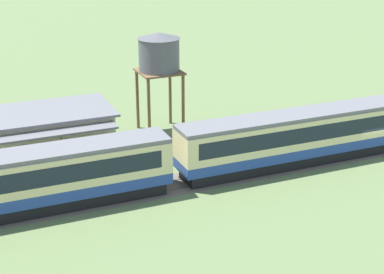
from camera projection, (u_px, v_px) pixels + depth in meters
ground_plane at (365, 153)px, 49.36m from camera, size 600.00×600.00×0.00m
passenger_train at (176, 155)px, 42.82m from camera, size 88.27×3.05×4.25m
railway_track at (252, 171)px, 45.99m from camera, size 142.16×3.60×0.04m
station_building at (52, 131)px, 48.77m from camera, size 10.08×7.99×3.75m
water_tower at (159, 54)px, 51.81m from camera, size 3.79×3.79×9.14m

